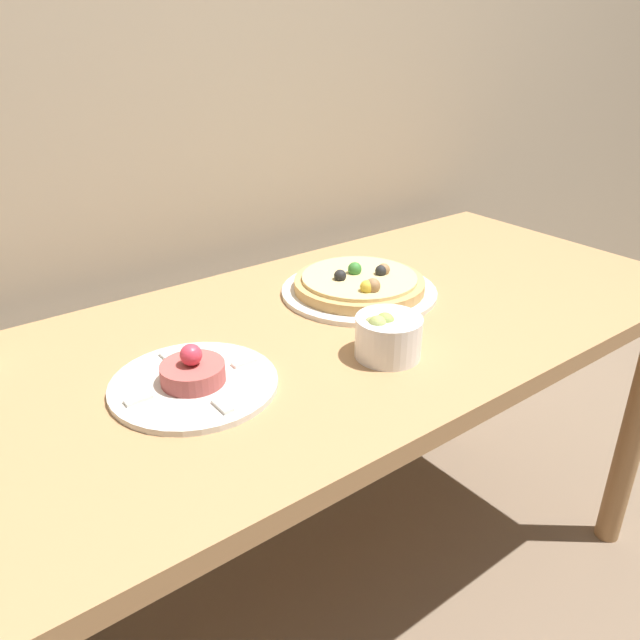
# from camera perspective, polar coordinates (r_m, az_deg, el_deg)

# --- Properties ---
(dining_table) EXTENTS (1.48, 0.69, 0.73)m
(dining_table) POSITION_cam_1_polar(r_m,az_deg,el_deg) (1.23, 2.46, -3.97)
(dining_table) COLOR #AD7F51
(dining_table) RESTS_ON ground_plane
(pizza_plate) EXTENTS (0.32, 0.32, 0.06)m
(pizza_plate) POSITION_cam_1_polar(r_m,az_deg,el_deg) (1.28, 3.63, 3.18)
(pizza_plate) COLOR silver
(pizza_plate) RESTS_ON dining_table
(tartare_plate) EXTENTS (0.26, 0.26, 0.07)m
(tartare_plate) POSITION_cam_1_polar(r_m,az_deg,el_deg) (0.98, -11.48, -5.37)
(tartare_plate) COLOR silver
(tartare_plate) RESTS_ON dining_table
(small_bowl) EXTENTS (0.11, 0.11, 0.08)m
(small_bowl) POSITION_cam_1_polar(r_m,az_deg,el_deg) (1.04, 6.19, -1.42)
(small_bowl) COLOR white
(small_bowl) RESTS_ON dining_table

